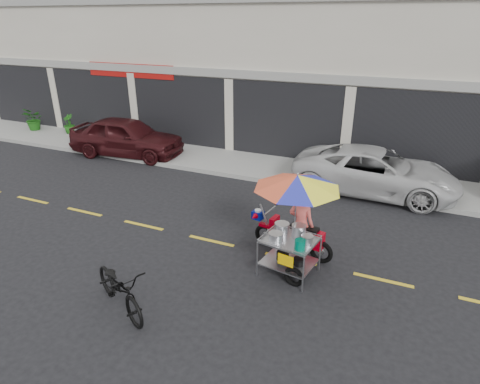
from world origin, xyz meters
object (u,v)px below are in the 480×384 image
at_px(maroon_sedan, 127,137).
at_px(white_pickup, 375,171).
at_px(food_vendor_rig, 297,207).
at_px(near_bicycle, 120,288).

distance_m(maroon_sedan, white_pickup, 9.29).
height_order(white_pickup, food_vendor_rig, food_vendor_rig).
bearing_deg(maroon_sedan, white_pickup, -95.44).
distance_m(maroon_sedan, near_bicycle, 9.39).
height_order(near_bicycle, food_vendor_rig, food_vendor_rig).
bearing_deg(maroon_sedan, food_vendor_rig, -126.56).
xyz_separation_m(white_pickup, food_vendor_rig, (-1.10, -4.92, 0.75)).
bearing_deg(food_vendor_rig, white_pickup, 86.62).
xyz_separation_m(white_pickup, near_bicycle, (-3.62, -7.57, -0.21)).
height_order(maroon_sedan, white_pickup, maroon_sedan).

